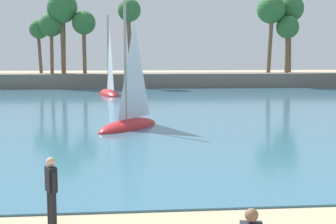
{
  "coord_description": "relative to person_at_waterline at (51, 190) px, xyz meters",
  "views": [
    {
      "loc": [
        -0.33,
        -3.45,
        3.98
      ],
      "look_at": [
        1.18,
        12.1,
        2.16
      ],
      "focal_mm": 51.43,
      "sensor_mm": 36.0,
      "label": 1
    }
  ],
  "objects": [
    {
      "name": "sailboat_mid_bay",
      "position": [
        0.45,
        37.81,
        -0.06
      ],
      "size": [
        2.94,
        6.17,
        8.6
      ],
      "color": "red",
      "rests_on": "sea"
    },
    {
      "name": "sailboat_near_shore",
      "position": [
        2.08,
        15.15,
        -0.17
      ],
      "size": [
        4.18,
        5.01,
        7.35
      ],
      "color": "red",
      "rests_on": "sea"
    },
    {
      "name": "sea",
      "position": [
        1.97,
        45.57,
        -0.86
      ],
      "size": [
        220.0,
        89.44,
        0.06
      ],
      "primitive_type": "cube",
      "color": "#386B84",
      "rests_on": "ground"
    },
    {
      "name": "palm_headland",
      "position": [
        5.2,
        50.32,
        2.48
      ],
      "size": [
        112.94,
        6.34,
        13.17
      ],
      "color": "slate",
      "rests_on": "ground"
    },
    {
      "name": "person_at_waterline",
      "position": [
        0.0,
        0.0,
        0.0
      ],
      "size": [
        0.33,
        0.51,
        1.67
      ],
      "color": "black",
      "rests_on": "ground"
    }
  ]
}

